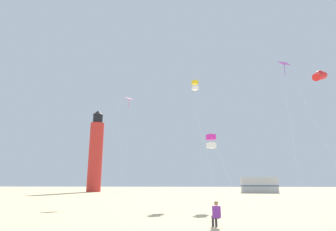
{
  "coord_description": "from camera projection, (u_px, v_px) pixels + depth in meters",
  "views": [
    {
      "loc": [
        0.7,
        -7.71,
        2.04
      ],
      "look_at": [
        -0.57,
        9.04,
        6.11
      ],
      "focal_mm": 29.16,
      "sensor_mm": 36.0,
      "label": 1
    }
  ],
  "objects": [
    {
      "name": "kite_flyer_standing",
      "position": [
        216.0,
        213.0,
        12.54
      ],
      "size": [
        0.41,
        0.55,
        1.16
      ],
      "rotation": [
        0.0,
        0.0,
        3.37
      ],
      "color": "#722D99",
      "rests_on": "ground"
    },
    {
      "name": "kite_box_gold",
      "position": [
        195.0,
        86.0,
        32.21
      ],
      "size": [
        2.86,
        2.45,
        13.68
      ],
      "color": "silver",
      "rests_on": "ground"
    },
    {
      "name": "kite_box_magenta",
      "position": [
        211.0,
        141.0,
        22.72
      ],
      "size": [
        2.57,
        2.57,
        5.87
      ],
      "color": "silver",
      "rests_on": "ground"
    },
    {
      "name": "lighthouse_distant",
      "position": [
        96.0,
        152.0,
        56.16
      ],
      "size": [
        2.8,
        2.8,
        16.8
      ],
      "color": "red",
      "rests_on": "ground"
    },
    {
      "name": "kite_diamond_rainbow",
      "position": [
        128.0,
        103.0,
        31.81
      ],
      "size": [
        1.88,
        1.88,
        11.72
      ],
      "color": "silver",
      "rests_on": "ground"
    },
    {
      "name": "kite_tube_scarlet",
      "position": [
        320.0,
        76.0,
        24.87
      ],
      "size": [
        3.66,
        3.74,
        12.12
      ],
      "color": "silver",
      "rests_on": "ground"
    },
    {
      "name": "kite_diamond_violet",
      "position": [
        285.0,
        70.0,
        25.35
      ],
      "size": [
        1.22,
        1.22,
        13.01
      ],
      "color": "silver",
      "rests_on": "ground"
    },
    {
      "name": "rv_van_silver",
      "position": [
        259.0,
        185.0,
        50.16
      ],
      "size": [
        6.56,
        2.7,
        2.8
      ],
      "rotation": [
        0.0,
        0.0,
        -0.06
      ],
      "color": "#B7BABF",
      "rests_on": "ground"
    }
  ]
}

